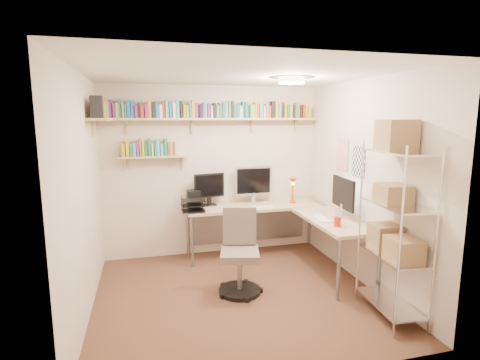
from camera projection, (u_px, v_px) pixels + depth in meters
name	position (u px, v px, depth m)	size (l,w,h in m)	color
ground	(237.00, 295.00, 4.36)	(3.20, 3.20, 0.00)	#422E1C
room_shell	(237.00, 163.00, 4.10)	(3.24, 3.04, 2.52)	beige
wall_shelves	(184.00, 119.00, 5.16)	(3.12, 1.09, 0.80)	tan
corner_desk	(263.00, 209.00, 5.30)	(2.16, 1.98, 1.32)	#D2B888
office_chair	(240.00, 257.00, 4.40)	(0.53, 0.55, 0.99)	black
wire_rack	(395.00, 204.00, 3.74)	(0.45, 0.81, 2.02)	silver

